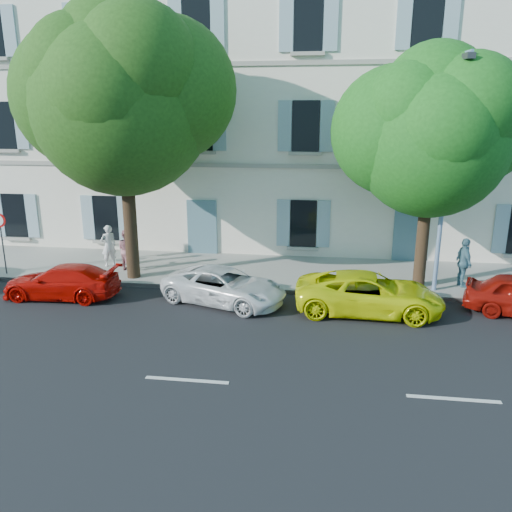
# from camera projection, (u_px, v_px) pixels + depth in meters

# --- Properties ---
(ground) EXTENTS (90.00, 90.00, 0.00)m
(ground) POSITION_uv_depth(u_px,v_px,m) (221.00, 315.00, 15.50)
(ground) COLOR black
(sidewalk) EXTENTS (36.00, 4.50, 0.15)m
(sidewalk) POSITION_uv_depth(u_px,v_px,m) (244.00, 271.00, 19.73)
(sidewalk) COLOR #A09E96
(sidewalk) RESTS_ON ground
(kerb) EXTENTS (36.00, 0.16, 0.16)m
(kerb) POSITION_uv_depth(u_px,v_px,m) (234.00, 289.00, 17.66)
(kerb) COLOR #9E998E
(kerb) RESTS_ON ground
(building) EXTENTS (28.00, 7.00, 12.00)m
(building) POSITION_uv_depth(u_px,v_px,m) (262.00, 116.00, 23.63)
(building) COLOR white
(building) RESTS_ON ground
(car_red_coupe) EXTENTS (3.93, 1.67, 1.13)m
(car_red_coupe) POSITION_uv_depth(u_px,v_px,m) (62.00, 282.00, 16.92)
(car_red_coupe) COLOR #C10C05
(car_red_coupe) RESTS_ON ground
(car_white_coupe) EXTENTS (4.54, 3.13, 1.15)m
(car_white_coupe) POSITION_uv_depth(u_px,v_px,m) (224.00, 286.00, 16.44)
(car_white_coupe) COLOR white
(car_white_coupe) RESTS_ON ground
(car_yellow_supercar) EXTENTS (4.63, 2.24, 1.27)m
(car_yellow_supercar) POSITION_uv_depth(u_px,v_px,m) (369.00, 293.00, 15.59)
(car_yellow_supercar) COLOR #E1E809
(car_yellow_supercar) RESTS_ON ground
(tree_left) EXTENTS (6.17, 6.17, 9.56)m
(tree_left) POSITION_uv_depth(u_px,v_px,m) (122.00, 107.00, 17.12)
(tree_left) COLOR #3A2819
(tree_left) RESTS_ON sidewalk
(tree_right) EXTENTS (5.11, 5.11, 7.87)m
(tree_right) POSITION_uv_depth(u_px,v_px,m) (431.00, 141.00, 16.44)
(tree_right) COLOR #3A2819
(tree_right) RESTS_ON sidewalk
(road_sign) EXTENTS (0.55, 0.08, 2.36)m
(road_sign) POSITION_uv_depth(u_px,v_px,m) (0.00, 230.00, 18.71)
(road_sign) COLOR #383A3D
(road_sign) RESTS_ON sidewalk
(street_lamp) EXTENTS (0.30, 1.64, 7.66)m
(street_lamp) POSITION_uv_depth(u_px,v_px,m) (448.00, 164.00, 16.05)
(street_lamp) COLOR #7293BF
(street_lamp) RESTS_ON sidewalk
(pedestrian_a) EXTENTS (0.72, 0.71, 1.68)m
(pedestrian_a) POSITION_uv_depth(u_px,v_px,m) (109.00, 246.00, 19.96)
(pedestrian_a) COLOR silver
(pedestrian_a) RESTS_ON sidewalk
(pedestrian_b) EXTENTS (1.00, 0.95, 1.62)m
(pedestrian_b) POSITION_uv_depth(u_px,v_px,m) (127.00, 250.00, 19.45)
(pedestrian_b) COLOR #AB6D76
(pedestrian_b) RESTS_ON sidewalk
(pedestrian_c) EXTENTS (0.60, 1.09, 1.75)m
(pedestrian_c) POSITION_uv_depth(u_px,v_px,m) (464.00, 263.00, 17.50)
(pedestrian_c) COLOR teal
(pedestrian_c) RESTS_ON sidewalk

